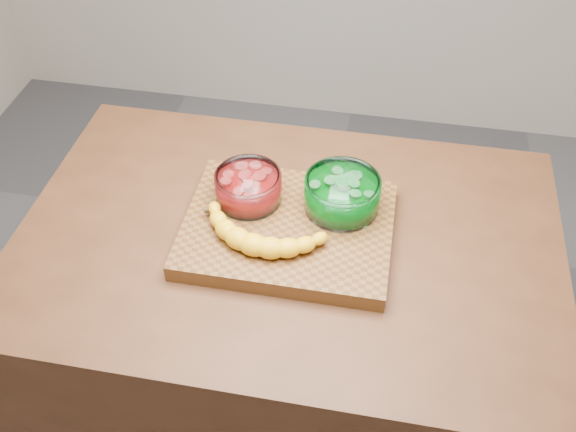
# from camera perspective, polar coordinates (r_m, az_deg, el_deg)

# --- Properties ---
(ground) EXTENTS (3.50, 3.50, 0.00)m
(ground) POSITION_cam_1_polar(r_m,az_deg,el_deg) (2.16, 0.00, -18.44)
(ground) COLOR #545358
(ground) RESTS_ON ground
(counter) EXTENTS (1.20, 0.80, 0.90)m
(counter) POSITION_cam_1_polar(r_m,az_deg,el_deg) (1.77, 0.00, -11.83)
(counter) COLOR #4D2A17
(counter) RESTS_ON ground
(cutting_board) EXTENTS (0.45, 0.35, 0.04)m
(cutting_board) POSITION_cam_1_polar(r_m,az_deg,el_deg) (1.40, 0.00, -1.16)
(cutting_board) COLOR brown
(cutting_board) RESTS_ON counter
(bowl_red) EXTENTS (0.15, 0.15, 0.07)m
(bowl_red) POSITION_cam_1_polar(r_m,az_deg,el_deg) (1.42, -3.54, 2.57)
(bowl_red) COLOR white
(bowl_red) RESTS_ON cutting_board
(bowl_green) EXTENTS (0.17, 0.17, 0.08)m
(bowl_green) POSITION_cam_1_polar(r_m,az_deg,el_deg) (1.40, 4.82, 1.94)
(bowl_green) COLOR white
(bowl_green) RESTS_ON cutting_board
(banana) EXTENTS (0.31, 0.16, 0.04)m
(banana) POSITION_cam_1_polar(r_m,az_deg,el_deg) (1.34, -2.18, -1.31)
(banana) COLOR yellow
(banana) RESTS_ON cutting_board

